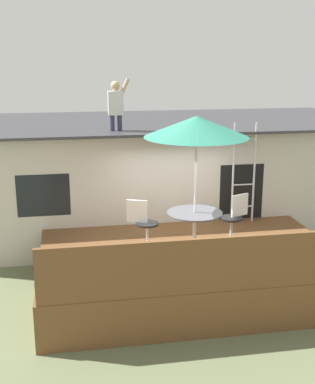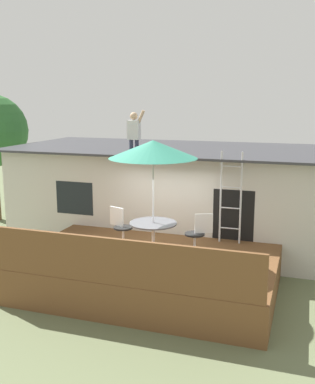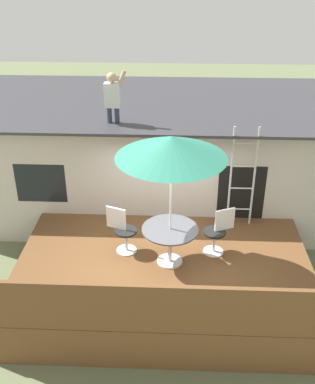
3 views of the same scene
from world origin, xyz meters
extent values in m
plane|color=#66704C|center=(0.00, 0.00, 0.00)|extent=(40.00, 40.00, 0.00)
cube|color=beige|center=(0.00, 3.60, 1.37)|extent=(10.00, 4.00, 2.75)
cube|color=#38383D|center=(0.00, 3.60, 2.78)|extent=(10.50, 4.50, 0.06)
cube|color=black|center=(-2.72, 1.61, 1.55)|extent=(1.10, 0.03, 0.90)
cube|color=black|center=(1.60, 1.61, 1.05)|extent=(1.00, 0.03, 2.00)
cube|color=brown|center=(0.00, 0.00, 0.40)|extent=(5.57, 3.79, 0.80)
cube|color=brown|center=(0.00, -1.84, 1.25)|extent=(5.47, 0.08, 0.90)
cylinder|color=silver|center=(0.11, -0.06, 0.82)|extent=(0.48, 0.48, 0.03)
cylinder|color=silver|center=(0.11, -0.06, 1.17)|extent=(0.07, 0.07, 0.71)
cylinder|color=#4C4C51|center=(0.11, -0.06, 1.53)|extent=(1.04, 1.04, 0.03)
cylinder|color=silver|center=(0.11, -0.06, 2.00)|extent=(0.04, 0.04, 2.40)
cone|color=#338C72|center=(0.11, -0.06, 3.15)|extent=(1.90, 1.90, 0.38)
cylinder|color=silver|center=(1.32, 1.38, 1.90)|extent=(0.04, 0.04, 2.20)
cylinder|color=silver|center=(1.80, 1.38, 1.90)|extent=(0.04, 0.04, 2.20)
cylinder|color=silver|center=(1.56, 1.38, 1.15)|extent=(0.48, 0.03, 0.03)
cylinder|color=silver|center=(1.56, 1.38, 1.65)|extent=(0.48, 0.03, 0.03)
cylinder|color=silver|center=(1.56, 1.38, 2.15)|extent=(0.48, 0.03, 0.03)
cylinder|color=silver|center=(1.56, 1.38, 2.65)|extent=(0.48, 0.03, 0.03)
cylinder|color=#33384C|center=(-1.21, 2.02, 2.98)|extent=(0.10, 0.10, 0.34)
cylinder|color=#33384C|center=(-1.05, 2.02, 2.98)|extent=(0.10, 0.10, 0.34)
cube|color=silver|center=(-1.13, 2.02, 3.40)|extent=(0.32, 0.20, 0.50)
sphere|color=tan|center=(-1.13, 2.02, 3.76)|extent=(0.20, 0.20, 0.20)
cylinder|color=tan|center=(-0.95, 2.02, 3.70)|extent=(0.26, 0.08, 0.44)
cylinder|color=silver|center=(-0.74, 0.26, 0.81)|extent=(0.40, 0.40, 0.02)
cylinder|color=silver|center=(-0.74, 0.26, 1.03)|extent=(0.06, 0.06, 0.44)
cylinder|color=black|center=(-0.74, 0.26, 1.26)|extent=(0.44, 0.44, 0.04)
cube|color=silver|center=(-0.93, 0.33, 1.50)|extent=(0.39, 0.18, 0.44)
cylinder|color=silver|center=(0.96, 0.30, 0.81)|extent=(0.40, 0.40, 0.02)
cylinder|color=silver|center=(0.96, 0.30, 1.03)|extent=(0.06, 0.06, 0.44)
cylinder|color=black|center=(0.96, 0.30, 1.26)|extent=(0.44, 0.44, 0.04)
cube|color=silver|center=(1.14, 0.38, 1.50)|extent=(0.38, 0.19, 0.44)
camera|label=1|loc=(-2.15, -8.87, 4.41)|focal=47.60mm
camera|label=2|loc=(3.23, -9.11, 4.19)|focal=42.48mm
camera|label=3|loc=(0.20, -7.09, 6.10)|focal=42.95mm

